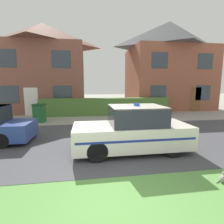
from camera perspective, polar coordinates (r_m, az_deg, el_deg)
ground_plane at (r=3.76m, az=-0.76°, el=-28.84°), size 80.00×80.00×0.00m
road_strip at (r=7.48m, az=-5.14°, el=-9.06°), size 28.00×6.17×0.01m
lawn_verge at (r=3.61m, az=-0.28°, el=-30.64°), size 28.00×2.53×0.01m
garden_hedge at (r=13.51m, az=-1.95°, el=1.80°), size 9.83×0.87×1.29m
police_car at (r=6.12m, az=6.73°, el=-5.97°), size 3.97×1.67×1.67m
cat at (r=5.18m, az=32.52°, el=-17.71°), size 0.30×0.22×0.26m
house_left at (r=17.61m, az=-21.24°, el=13.57°), size 7.41×6.62×7.72m
house_right at (r=18.60m, az=17.84°, el=14.35°), size 7.82×5.64×8.27m
wheelie_bin at (r=11.69m, az=-22.61°, el=-0.32°), size 0.74×0.72×1.15m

